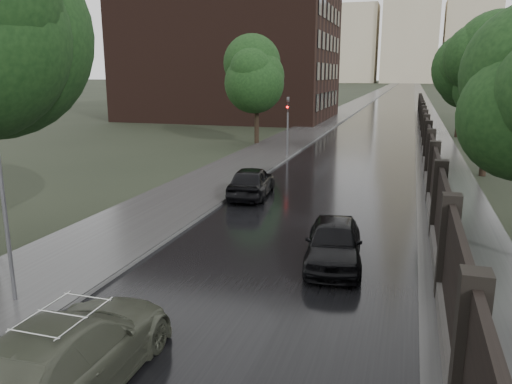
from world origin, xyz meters
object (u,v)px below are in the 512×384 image
object	(u,v)px
tree_right_b	(492,84)
car_right_near	(334,242)
volga_sedan	(67,356)
traffic_light	(288,121)
tree_left_far	(257,77)
hatchback_left	(252,181)
tree_right_c	(462,80)
lamp_post	(3,199)

from	to	relation	value
tree_right_b	car_right_near	size ratio (longest dim) A/B	1.76
tree_right_b	volga_sedan	distance (m)	25.23
traffic_light	volga_sedan	world-z (taller)	traffic_light
tree_left_far	tree_right_b	bearing A→B (deg)	-27.30
hatchback_left	volga_sedan	bearing A→B (deg)	88.81
tree_right_c	car_right_near	bearing A→B (deg)	-99.99
tree_right_b	lamp_post	xyz separation A→B (m)	(-12.90, -20.50, -2.28)
volga_sedan	tree_right_c	bearing A→B (deg)	-105.08
tree_left_far	hatchback_left	distance (m)	17.61
traffic_light	hatchback_left	world-z (taller)	traffic_light
tree_left_far	hatchback_left	xyz separation A→B (m)	(4.78, -16.33, -4.53)
tree_right_b	lamp_post	distance (m)	24.33
tree_left_far	car_right_near	xyz separation A→B (m)	(9.60, -23.51, -4.56)
tree_right_c	hatchback_left	world-z (taller)	tree_right_c
tree_right_c	volga_sedan	size ratio (longest dim) A/B	1.37
traffic_light	hatchback_left	bearing A→B (deg)	-84.58
tree_right_c	volga_sedan	world-z (taller)	tree_right_c
tree_left_far	traffic_light	world-z (taller)	tree_left_far
volga_sedan	car_right_near	bearing A→B (deg)	-117.21
tree_right_b	car_right_near	xyz separation A→B (m)	(-5.90, -15.51, -4.27)
volga_sedan	hatchback_left	world-z (taller)	volga_sedan
hatchback_left	traffic_light	bearing A→B (deg)	-90.86
tree_right_c	traffic_light	xyz separation A→B (m)	(-11.80, -15.01, -2.55)
volga_sedan	car_right_near	size ratio (longest dim) A/B	1.28
car_right_near	volga_sedan	bearing A→B (deg)	-121.76
tree_left_far	lamp_post	xyz separation A→B (m)	(2.60, -28.50, -2.57)
volga_sedan	car_right_near	world-z (taller)	volga_sedan
lamp_post	volga_sedan	size ratio (longest dim) A/B	1.00
tree_left_far	hatchback_left	bearing A→B (deg)	-73.70
lamp_post	car_right_near	distance (m)	8.82
tree_right_b	volga_sedan	bearing A→B (deg)	-112.23
hatchback_left	lamp_post	bearing A→B (deg)	73.58
volga_sedan	traffic_light	bearing A→B (deg)	-86.92
tree_right_c	lamp_post	xyz separation A→B (m)	(-12.90, -38.50, -2.28)
tree_right_b	hatchback_left	bearing A→B (deg)	-142.16
tree_right_b	tree_right_c	bearing A→B (deg)	90.00
tree_right_b	traffic_light	world-z (taller)	tree_right_b
tree_right_c	hatchback_left	size ratio (longest dim) A/B	1.67
tree_left_far	tree_right_b	xyz separation A→B (m)	(15.50, -8.00, -0.29)
tree_right_c	car_right_near	size ratio (longest dim) A/B	1.76
volga_sedan	car_right_near	xyz separation A→B (m)	(3.51, 7.52, -0.06)
traffic_light	hatchback_left	distance (m)	11.50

